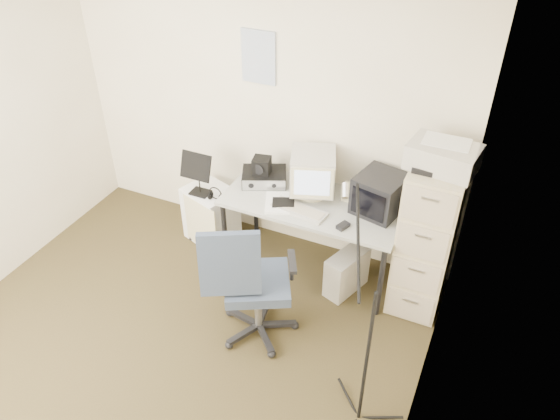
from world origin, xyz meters
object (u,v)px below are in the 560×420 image
at_px(office_chair, 257,281).
at_px(side_cart, 211,215).
at_px(filing_cabinet, 427,237).
at_px(desk, 312,236).

xyz_separation_m(office_chair, side_cart, (-0.93, 0.87, -0.26)).
height_order(filing_cabinet, desk, filing_cabinet).
bearing_deg(office_chair, desk, 55.65).
height_order(office_chair, side_cart, office_chair).
height_order(filing_cabinet, office_chair, filing_cabinet).
relative_size(filing_cabinet, office_chair, 1.22).
distance_m(filing_cabinet, office_chair, 1.38).
bearing_deg(filing_cabinet, desk, -178.19).
bearing_deg(filing_cabinet, side_cart, -179.45).
xyz_separation_m(filing_cabinet, office_chair, (-1.05, -0.89, -0.12)).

